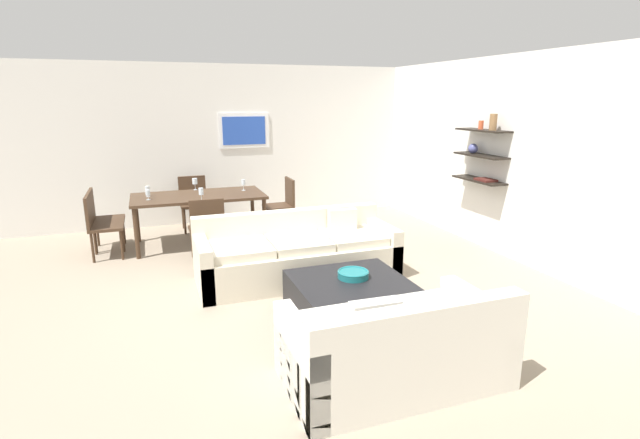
{
  "coord_description": "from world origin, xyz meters",
  "views": [
    {
      "loc": [
        -1.57,
        -4.92,
        2.14
      ],
      "look_at": [
        0.28,
        0.2,
        0.75
      ],
      "focal_mm": 26.84,
      "sensor_mm": 36.0,
      "label": 1
    }
  ],
  "objects_px": {
    "coffee_table": "(350,298)",
    "dining_chair_foot": "(207,226)",
    "dining_chair_left_far": "(101,215)",
    "wine_glass_left_near": "(148,193)",
    "dining_chair_left_near": "(99,222)",
    "wine_glass_right_far": "(243,183)",
    "decorative_bowl": "(353,274)",
    "wine_glass_left_far": "(148,189)",
    "loveseat_white": "(396,348)",
    "sofa_beige": "(297,255)",
    "wine_glass_head": "(195,182)",
    "dining_table": "(199,199)",
    "wine_glass_foot": "(201,192)",
    "dining_chair_right_far": "(283,202)",
    "dining_chair_head": "(193,199)"
  },
  "relations": [
    {
      "from": "sofa_beige",
      "to": "dining_table",
      "type": "distance_m",
      "value": 2.12
    },
    {
      "from": "decorative_bowl",
      "to": "wine_glass_foot",
      "type": "bearing_deg",
      "value": 114.96
    },
    {
      "from": "dining_chair_right_far",
      "to": "wine_glass_left_near",
      "type": "relative_size",
      "value": 6.22
    },
    {
      "from": "dining_table",
      "to": "sofa_beige",
      "type": "bearing_deg",
      "value": -62.99
    },
    {
      "from": "loveseat_white",
      "to": "wine_glass_left_near",
      "type": "bearing_deg",
      "value": 112.39
    },
    {
      "from": "coffee_table",
      "to": "dining_chair_right_far",
      "type": "distance_m",
      "value": 3.28
    },
    {
      "from": "wine_glass_head",
      "to": "dining_chair_right_far",
      "type": "bearing_deg",
      "value": -8.61
    },
    {
      "from": "dining_chair_left_near",
      "to": "dining_chair_left_far",
      "type": "bearing_deg",
      "value": 90.0
    },
    {
      "from": "sofa_beige",
      "to": "dining_chair_left_far",
      "type": "distance_m",
      "value": 3.11
    },
    {
      "from": "dining_chair_foot",
      "to": "wine_glass_head",
      "type": "height_order",
      "value": "wine_glass_head"
    },
    {
      "from": "dining_chair_right_far",
      "to": "wine_glass_left_far",
      "type": "distance_m",
      "value": 2.09
    },
    {
      "from": "wine_glass_foot",
      "to": "wine_glass_right_far",
      "type": "bearing_deg",
      "value": 37.83
    },
    {
      "from": "wine_glass_left_far",
      "to": "wine_glass_head",
      "type": "bearing_deg",
      "value": 23.48
    },
    {
      "from": "dining_chair_left_far",
      "to": "wine_glass_left_far",
      "type": "distance_m",
      "value": 0.75
    },
    {
      "from": "dining_chair_left_near",
      "to": "dining_chair_left_far",
      "type": "relative_size",
      "value": 1.0
    },
    {
      "from": "dining_chair_right_far",
      "to": "wine_glass_left_near",
      "type": "xyz_separation_m",
      "value": [
        -2.05,
        -0.34,
        0.34
      ]
    },
    {
      "from": "sofa_beige",
      "to": "wine_glass_left_far",
      "type": "height_order",
      "value": "wine_glass_left_far"
    },
    {
      "from": "coffee_table",
      "to": "wine_glass_right_far",
      "type": "distance_m",
      "value": 3.26
    },
    {
      "from": "wine_glass_right_far",
      "to": "wine_glass_left_near",
      "type": "bearing_deg",
      "value": -170.29
    },
    {
      "from": "loveseat_white",
      "to": "wine_glass_left_far",
      "type": "relative_size",
      "value": 10.85
    },
    {
      "from": "dining_table",
      "to": "wine_glass_foot",
      "type": "height_order",
      "value": "wine_glass_foot"
    },
    {
      "from": "wine_glass_left_near",
      "to": "decorative_bowl",
      "type": "bearing_deg",
      "value": -56.56
    },
    {
      "from": "dining_chair_left_near",
      "to": "dining_chair_right_far",
      "type": "distance_m",
      "value": 2.75
    },
    {
      "from": "wine_glass_left_near",
      "to": "dining_chair_foot",
      "type": "bearing_deg",
      "value": -47.81
    },
    {
      "from": "dining_chair_head",
      "to": "wine_glass_left_far",
      "type": "relative_size",
      "value": 5.72
    },
    {
      "from": "dining_chair_foot",
      "to": "wine_glass_left_far",
      "type": "relative_size",
      "value": 5.72
    },
    {
      "from": "sofa_beige",
      "to": "wine_glass_left_far",
      "type": "xyz_separation_m",
      "value": [
        -1.65,
        1.98,
        0.56
      ]
    },
    {
      "from": "dining_chair_foot",
      "to": "wine_glass_foot",
      "type": "xyz_separation_m",
      "value": [
        -0.0,
        0.47,
        0.37
      ]
    },
    {
      "from": "decorative_bowl",
      "to": "wine_glass_left_far",
      "type": "height_order",
      "value": "wine_glass_left_far"
    },
    {
      "from": "wine_glass_right_far",
      "to": "wine_glass_head",
      "type": "bearing_deg",
      "value": 156.52
    },
    {
      "from": "coffee_table",
      "to": "wine_glass_foot",
      "type": "xyz_separation_m",
      "value": [
        -1.14,
        2.62,
        0.68
      ]
    },
    {
      "from": "coffee_table",
      "to": "dining_chair_left_far",
      "type": "bearing_deg",
      "value": 127.41
    },
    {
      "from": "wine_glass_left_far",
      "to": "dining_chair_foot",
      "type": "bearing_deg",
      "value": -55.33
    },
    {
      "from": "dining_chair_left_far",
      "to": "wine_glass_head",
      "type": "relative_size",
      "value": 4.86
    },
    {
      "from": "loveseat_white",
      "to": "dining_table",
      "type": "distance_m",
      "value": 4.36
    },
    {
      "from": "wine_glass_head",
      "to": "wine_glass_right_far",
      "type": "relative_size",
      "value": 1.08
    },
    {
      "from": "wine_glass_left_far",
      "to": "sofa_beige",
      "type": "bearing_deg",
      "value": -50.26
    },
    {
      "from": "decorative_bowl",
      "to": "wine_glass_left_near",
      "type": "relative_size",
      "value": 2.25
    },
    {
      "from": "coffee_table",
      "to": "dining_chair_foot",
      "type": "relative_size",
      "value": 1.27
    },
    {
      "from": "dining_chair_left_far",
      "to": "wine_glass_right_far",
      "type": "xyz_separation_m",
      "value": [
        2.05,
        -0.1,
        0.36
      ]
    },
    {
      "from": "dining_chair_right_far",
      "to": "dining_chair_left_far",
      "type": "distance_m",
      "value": 2.71
    },
    {
      "from": "wine_glass_head",
      "to": "wine_glass_left_far",
      "type": "distance_m",
      "value": 0.76
    },
    {
      "from": "decorative_bowl",
      "to": "dining_chair_right_far",
      "type": "relative_size",
      "value": 0.36
    },
    {
      "from": "dining_chair_left_far",
      "to": "wine_glass_left_near",
      "type": "distance_m",
      "value": 0.81
    },
    {
      "from": "dining_chair_left_near",
      "to": "wine_glass_right_far",
      "type": "height_order",
      "value": "wine_glass_right_far"
    },
    {
      "from": "dining_table",
      "to": "wine_glass_head",
      "type": "distance_m",
      "value": 0.47
    },
    {
      "from": "decorative_bowl",
      "to": "loveseat_white",
      "type": "bearing_deg",
      "value": -98.84
    },
    {
      "from": "wine_glass_left_far",
      "to": "wine_glass_foot",
      "type": "xyz_separation_m",
      "value": [
        0.7,
        -0.54,
        0.02
      ]
    },
    {
      "from": "dining_chair_left_far",
      "to": "dining_table",
      "type": "bearing_deg",
      "value": -9.1
    },
    {
      "from": "dining_chair_left_far",
      "to": "wine_glass_right_far",
      "type": "distance_m",
      "value": 2.09
    }
  ]
}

